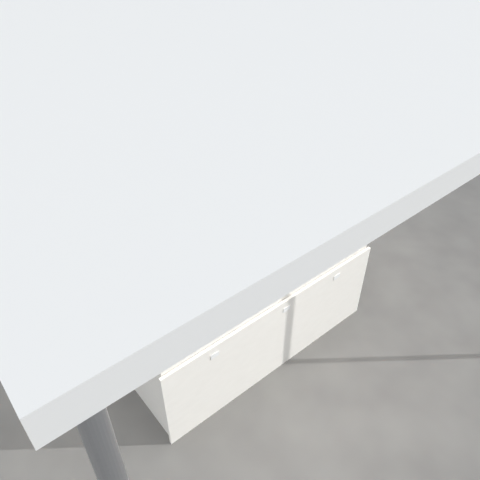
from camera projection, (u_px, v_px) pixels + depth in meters
ground at (240, 334)px, 3.71m from camera, size 80.00×80.00×0.00m
canopy_tent at (239, 5)px, 2.25m from camera, size 3.15×3.15×2.46m
display_table at (241, 301)px, 3.48m from camera, size 1.84×0.83×0.75m
cardboard_box_closed at (53, 199)px, 4.89m from camera, size 0.68×0.61×0.41m
cardboard_box_flat at (95, 192)px, 5.32m from camera, size 0.79×0.70×0.06m
bottle_0 at (107, 280)px, 2.89m from camera, size 0.10×0.10×0.30m
bottle_2 at (174, 241)px, 3.13m from camera, size 0.09×0.09×0.39m
bottle_3 at (198, 243)px, 3.21m from camera, size 0.08×0.08×0.26m
bottle_4 at (128, 301)px, 2.71m from camera, size 0.10×0.10×0.35m
bottle_5 at (136, 279)px, 2.82m from camera, size 0.10×0.10×0.40m
bottle_6 at (153, 256)px, 3.04m from camera, size 0.10×0.10×0.34m
bottle_7 at (219, 229)px, 3.27m from camera, size 0.10×0.10×0.35m
decanter_0 at (164, 322)px, 2.66m from camera, size 0.12×0.12×0.25m
decanter_1 at (147, 317)px, 2.68m from camera, size 0.13×0.13×0.27m
decanter_2 at (147, 316)px, 2.66m from camera, size 0.16×0.16×0.29m
hourglass_0 at (203, 299)px, 2.81m from camera, size 0.13×0.13×0.23m
hourglass_1 at (280, 267)px, 3.02m from camera, size 0.16×0.16×0.25m
hourglass_2 at (298, 246)px, 3.23m from camera, size 0.13×0.13×0.21m
hourglass_3 at (188, 281)px, 2.95m from camera, size 0.13×0.13×0.21m
hourglass_4 at (275, 239)px, 3.29m from camera, size 0.12×0.12×0.21m
hourglass_5 at (234, 250)px, 3.17m from camera, size 0.15×0.15×0.24m
globe_0 at (268, 253)px, 3.23m from camera, size 0.23×0.23×0.14m
globe_1 at (351, 231)px, 3.43m from camera, size 0.20×0.20×0.14m
globe_2 at (323, 227)px, 3.47m from camera, size 0.21×0.21×0.13m
globe_3 at (266, 234)px, 3.40m from camera, size 0.22×0.22×0.14m
lampshade_0 at (227, 232)px, 3.32m from camera, size 0.22×0.22×0.26m
lampshade_1 at (243, 218)px, 3.44m from camera, size 0.31×0.31×0.28m
lampshade_2 at (233, 227)px, 3.38m from camera, size 0.22×0.22×0.24m
lampshade_3 at (296, 200)px, 3.66m from camera, size 0.25×0.25×0.24m
bottle_8 at (305, 194)px, 3.65m from camera, size 0.09×0.09×0.33m
bottle_9 at (311, 191)px, 3.68m from camera, size 0.07×0.07×0.33m
bottle_10 at (322, 207)px, 3.57m from camera, size 0.07×0.07×0.25m
bottle_11 at (335, 207)px, 3.54m from camera, size 0.07×0.07×0.29m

